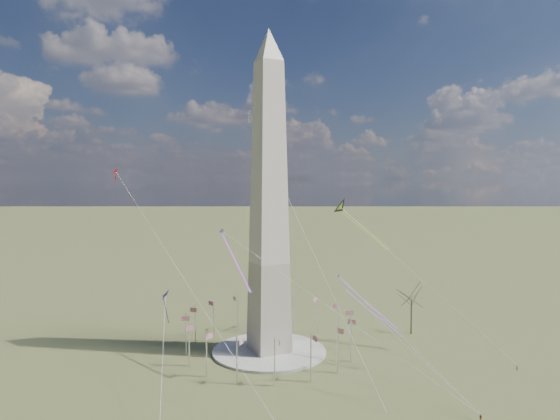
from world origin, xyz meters
name	(u,v)px	position (x,y,z in m)	size (l,w,h in m)	color
ground	(269,352)	(0.00, 0.00, 0.00)	(2000.00, 2000.00, 0.00)	#485128
plaza	(269,351)	(0.00, 0.00, 0.40)	(36.00, 36.00, 0.80)	beige
washington_monument	(269,201)	(0.00, 0.00, 47.95)	(15.56, 15.56, 100.00)	#B0A193
flagpole_ring	(269,330)	(0.00, 0.00, 7.27)	(54.40, 54.40, 13.00)	silver
tree_near	(412,298)	(53.18, -5.73, 12.87)	(10.31, 10.31, 18.04)	#3F3526
person_east	(517,368)	(56.88, -45.84, 0.74)	(0.54, 0.35, 1.48)	gray
person_centre	(481,418)	(23.30, -62.36, 0.80)	(0.94, 0.39, 1.61)	gray
kite_delta_black	(343,210)	(30.21, 3.69, 44.36)	(13.61, 20.00, 16.73)	black
kite_diamond_purple	(166,298)	(-32.29, 1.75, 20.63)	(2.43, 3.44, 10.07)	#481A76
kite_streamer_left	(359,294)	(20.85, -18.73, 20.28)	(9.24, 18.93, 13.84)	#FA2749
kite_streamer_mid	(231,251)	(-14.69, -5.01, 33.94)	(2.10, 22.45, 15.43)	#FA2749
kite_streamer_right	(365,305)	(32.19, -6.58, 12.83)	(12.22, 18.55, 14.48)	#FA2749
kite_small_red	(115,172)	(-40.28, 35.96, 57.12)	(1.62, 1.67, 4.74)	red
kite_small_white	(249,114)	(12.84, 45.26, 81.05)	(1.47, 2.26, 4.90)	white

